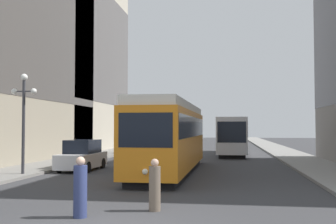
% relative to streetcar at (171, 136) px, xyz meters
% --- Properties ---
extents(sidewalk_left, '(3.44, 120.00, 0.15)m').
position_rel_streetcar_xyz_m(sidewalk_left, '(-8.51, 26.98, -2.03)').
color(sidewalk_left, gray).
rests_on(sidewalk_left, ground).
extents(sidewalk_right, '(3.44, 120.00, 0.15)m').
position_rel_streetcar_xyz_m(sidewalk_right, '(8.83, 26.98, -2.03)').
color(sidewalk_right, gray).
rests_on(sidewalk_right, ground).
extents(streetcar, '(2.72, 14.02, 3.89)m').
position_rel_streetcar_xyz_m(streetcar, '(0.00, 0.00, 0.00)').
color(streetcar, black).
rests_on(streetcar, ground).
extents(transit_bus, '(3.01, 12.71, 3.45)m').
position_rel_streetcar_xyz_m(transit_bus, '(3.69, 16.57, -0.15)').
color(transit_bus, black).
rests_on(transit_bus, ground).
extents(parked_car_left_near, '(1.92, 4.28, 1.82)m').
position_rel_streetcar_xyz_m(parked_car_left_near, '(-5.49, 0.61, -1.26)').
color(parked_car_left_near, black).
rests_on(parked_car_left_near, ground).
extents(parked_car_left_mid, '(2.00, 4.75, 1.82)m').
position_rel_streetcar_xyz_m(parked_car_left_mid, '(-5.49, 15.92, -1.26)').
color(parked_car_left_mid, black).
rests_on(parked_car_left_mid, ground).
extents(pedestrian_crossing_near, '(0.38, 0.38, 1.71)m').
position_rel_streetcar_xyz_m(pedestrian_crossing_near, '(-0.91, -11.72, -1.30)').
color(pedestrian_crossing_near, navy).
rests_on(pedestrian_crossing_near, ground).
extents(pedestrian_crossing_far, '(0.35, 0.35, 1.58)m').
position_rel_streetcar_xyz_m(pedestrian_crossing_far, '(1.00, -10.51, -1.36)').
color(pedestrian_crossing_far, '#6B5B4C').
rests_on(pedestrian_crossing_far, ground).
extents(lamp_post_left_near, '(1.41, 0.36, 5.23)m').
position_rel_streetcar_xyz_m(lamp_post_left_near, '(-7.39, -2.93, 1.51)').
color(lamp_post_left_near, '#333338').
rests_on(lamp_post_left_near, sidewalk_left).
extents(building_left_corner, '(12.41, 19.47, 21.53)m').
position_rel_streetcar_xyz_m(building_left_corner, '(-16.13, 20.66, 8.98)').
color(building_left_corner, '#B2A893').
rests_on(building_left_corner, ground).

